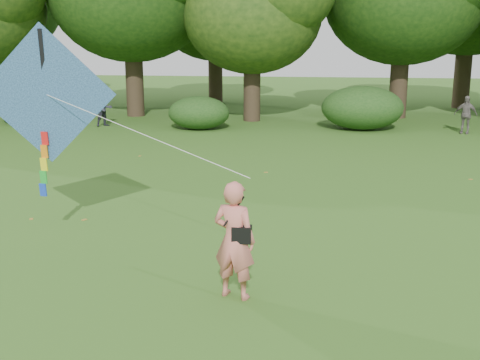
# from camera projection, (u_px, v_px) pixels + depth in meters

# --- Properties ---
(ground) EXTENTS (100.00, 100.00, 0.00)m
(ground) POSITION_uv_depth(u_px,v_px,m) (242.00, 307.00, 9.16)
(ground) COLOR #265114
(ground) RESTS_ON ground
(man_kite_flyer) EXTENTS (0.79, 0.64, 1.88)m
(man_kite_flyer) POSITION_uv_depth(u_px,v_px,m) (234.00, 240.00, 9.30)
(man_kite_flyer) COLOR #DA7366
(man_kite_flyer) RESTS_ON ground
(bystander_left) EXTENTS (0.95, 0.95, 1.56)m
(bystander_left) POSITION_uv_depth(u_px,v_px,m) (104.00, 109.00, 26.77)
(bystander_left) COLOR #2B2A38
(bystander_left) RESTS_ON ground
(bystander_right) EXTENTS (1.00, 0.68, 1.57)m
(bystander_right) POSITION_uv_depth(u_px,v_px,m) (466.00, 115.00, 24.80)
(bystander_right) COLOR #6A625E
(bystander_right) RESTS_ON ground
(crossbody_bag) EXTENTS (0.43, 0.20, 0.73)m
(crossbody_bag) POSITION_uv_depth(u_px,v_px,m) (242.00, 233.00, 9.23)
(crossbody_bag) COLOR black
(crossbody_bag) RESTS_ON ground
(flying_kite) EXTENTS (5.50, 2.47, 3.36)m
(flying_kite) POSITION_uv_depth(u_px,v_px,m) (46.00, 96.00, 11.43)
(flying_kite) COLOR #2864B0
(flying_kite) RESTS_ON ground
(tree_line) EXTENTS (54.70, 15.30, 9.48)m
(tree_line) POSITION_uv_depth(u_px,v_px,m) (332.00, 1.00, 29.67)
(tree_line) COLOR #3A2D1E
(tree_line) RESTS_ON ground
(shrub_band) EXTENTS (39.15, 3.22, 1.88)m
(shrub_band) POSITION_uv_depth(u_px,v_px,m) (275.00, 109.00, 26.01)
(shrub_band) COLOR #264919
(shrub_band) RESTS_ON ground
(fallen_leaves) EXTENTS (11.06, 13.64, 0.01)m
(fallen_leaves) POSITION_uv_depth(u_px,v_px,m) (259.00, 237.00, 12.27)
(fallen_leaves) COLOR olive
(fallen_leaves) RESTS_ON ground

